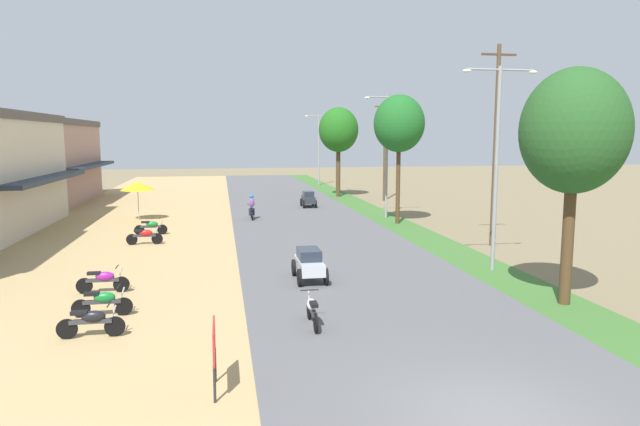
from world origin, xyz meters
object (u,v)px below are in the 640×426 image
parked_motorbike_second (103,301)px  parked_motorbike_nearest (92,320)px  vendor_umbrella (138,186)px  parked_motorbike_fifth (151,226)px  streetlamp_farthest (319,144)px  parked_motorbike_third (103,279)px  streetlamp_near (497,155)px  median_tree_third (339,130)px  utility_pole_far (495,143)px  median_tree_second (399,124)px  motorbike_ahead_third (252,207)px  motorbike_ahead_second (312,309)px  utility_pole_near (385,149)px  car_sedan_silver (309,263)px  streetlamp_mid (387,148)px  car_hatchback_charcoal (308,198)px  streetlamp_far (337,150)px  street_signboard (214,345)px  median_tree_nearest (574,132)px  parked_motorbike_fourth (145,235)px

parked_motorbike_second → parked_motorbike_nearest: bearing=-87.8°
parked_motorbike_nearest → vendor_umbrella: bearing=94.6°
parked_motorbike_nearest → parked_motorbike_fifth: bearing=91.2°
parked_motorbike_nearest → streetlamp_farthest: streetlamp_farthest is taller
parked_motorbike_third → streetlamp_near: (15.08, 0.89, 4.21)m
median_tree_third → utility_pole_far: size_ratio=0.81×
median_tree_second → motorbike_ahead_third: 11.01m
vendor_umbrella → motorbike_ahead_second: vendor_umbrella is taller
utility_pole_near → motorbike_ahead_second: size_ratio=4.73×
motorbike_ahead_second → median_tree_third: bearing=77.0°
parked_motorbike_second → streetlamp_near: size_ratio=0.22×
car_sedan_silver → motorbike_ahead_second: 5.22m
streetlamp_mid → utility_pole_far: size_ratio=0.82×
utility_pole_near → streetlamp_mid: bearing=-105.6°
parked_motorbike_third → car_sedan_silver: bearing=3.6°
utility_pole_near → utility_pole_far: (-0.34, -20.49, 0.73)m
vendor_umbrella → streetlamp_near: 23.72m
utility_pole_near → car_hatchback_charcoal: bearing=-152.1°
streetlamp_far → car_hatchback_charcoal: bearing=-113.3°
parked_motorbike_third → motorbike_ahead_second: size_ratio=1.00×
street_signboard → car_hatchback_charcoal: (6.86, 31.28, -0.36)m
parked_motorbike_second → car_sedan_silver: car_sedan_silver is taller
streetlamp_mid → streetlamp_far: 16.54m
median_tree_third → streetlamp_far: 3.27m
median_tree_second → utility_pole_far: utility_pole_far is taller
streetlamp_near → utility_pole_far: size_ratio=0.82×
vendor_umbrella → median_tree_second: median_tree_second is taller
street_signboard → median_tree_nearest: bearing=22.2°
street_signboard → car_hatchback_charcoal: street_signboard is taller
median_tree_second → motorbike_ahead_third: size_ratio=4.45×
motorbike_ahead_second → street_signboard: bearing=-125.3°
streetlamp_mid → motorbike_ahead_second: (-8.43, -20.88, -4.18)m
parked_motorbike_fourth → street_signboard: street_signboard is taller
parked_motorbike_third → streetlamp_far: (15.08, 32.71, 3.63)m
car_hatchback_charcoal → streetlamp_near: bearing=-78.8°
median_tree_third → streetlamp_farthest: size_ratio=1.02×
median_tree_third → motorbike_ahead_third: (-8.61, -13.15, -5.22)m
parked_motorbike_nearest → streetlamp_near: size_ratio=0.22×
parked_motorbike_nearest → street_signboard: 5.19m
parked_motorbike_nearest → motorbike_ahead_second: 6.07m
street_signboard → car_sedan_silver: 9.67m
street_signboard → streetlamp_mid: (11.17, 24.74, 3.64)m
car_hatchback_charcoal → streetlamp_farthest: bearing=77.8°
streetlamp_near → motorbike_ahead_third: 18.80m
streetlamp_near → streetlamp_farthest: (-0.00, 41.84, -0.15)m
parked_motorbike_fourth → motorbike_ahead_third: 9.81m
median_tree_second → car_sedan_silver: (-7.68, -13.10, -5.53)m
parked_motorbike_fourth → car_sedan_silver: bearing=-50.3°
parked_motorbike_nearest → parked_motorbike_fifth: 16.60m
vendor_umbrella → median_tree_nearest: (16.41, -21.89, 3.33)m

